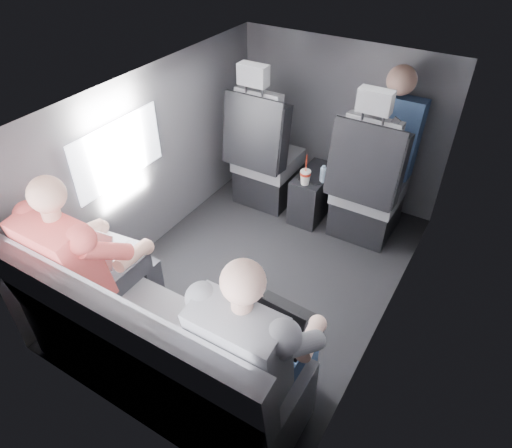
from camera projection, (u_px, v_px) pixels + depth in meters
The scene contains 19 objects.
floor at pixel (259, 274), 3.33m from camera, with size 2.60×2.60×0.00m, color black.
ceiling at pixel (260, 97), 2.50m from camera, with size 2.60×2.60×0.00m, color #B2B2AD.
panel_left at pixel (153, 162), 3.28m from camera, with size 0.02×2.60×1.35m, color #56565B.
panel_right at pixel (398, 246), 2.55m from camera, with size 0.02×2.60×1.35m, color #56565B.
panel_front at pixel (339, 123), 3.80m from camera, with size 1.80×0.02×1.35m, color #56565B.
panel_back at pixel (111, 340), 2.04m from camera, with size 1.80×0.02×1.35m, color #56565B.
side_window at pixel (119, 152), 2.94m from camera, with size 0.02×0.75×0.42m, color white.
seatbelt at pixel (367, 155), 3.11m from camera, with size 0.05×0.01×0.65m, color black.
front_seat_left at pixel (265, 161), 3.84m from camera, with size 0.52×0.58×1.26m.
front_seat_right at pixel (367, 192), 3.47m from camera, with size 0.52×0.58×1.26m.
center_console at pixel (313, 194), 3.80m from camera, with size 0.24×0.48×0.41m.
rear_bench at pixel (157, 352), 2.42m from camera, with size 1.60×0.57×0.92m.
soda_cup at pixel (305, 177), 3.52m from camera, with size 0.08×0.08×0.25m.
water_bottle at pixel (323, 174), 3.54m from camera, with size 0.05×0.05×0.14m.
laptop_white at pixel (105, 247), 2.61m from camera, with size 0.33×0.32×0.23m.
laptop_black at pixel (278, 321), 2.18m from camera, with size 0.36×0.32×0.25m.
passenger_rear_left at pixel (89, 263), 2.50m from camera, with size 0.51×0.63×1.24m.
passenger_rear_right at pixel (257, 347), 2.06m from camera, with size 0.50×0.62×1.22m.
passenger_front_right at pixel (390, 137), 3.41m from camera, with size 0.42×0.42×0.87m.
Camera 1 is at (1.22, -2.07, 2.34)m, focal length 32.00 mm.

